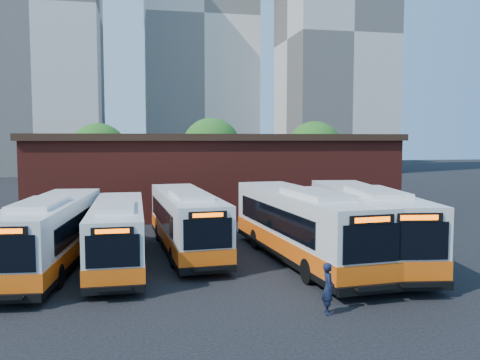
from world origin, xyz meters
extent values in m
plane|color=black|center=(0.00, 0.00, 0.00)|extent=(220.00, 220.00, 0.00)
cube|color=silver|center=(-10.22, 2.65, 1.75)|extent=(3.73, 12.02, 2.81)
cube|color=#F25B0F|center=(-10.22, 2.65, 0.94)|extent=(3.79, 12.08, 0.69)
cube|color=black|center=(-10.22, 2.65, 0.44)|extent=(3.78, 12.07, 0.25)
cube|color=black|center=(-10.84, -3.26, 2.02)|extent=(2.13, 0.28, 1.33)
cube|color=black|center=(-10.85, -3.27, 2.84)|extent=(1.67, 0.23, 0.32)
cube|color=#FF5905|center=(-10.85, -3.31, 2.84)|extent=(1.33, 0.16, 0.18)
cube|color=black|center=(-10.85, -3.32, 0.44)|extent=(2.51, 0.40, 0.32)
cube|color=black|center=(-10.87, -3.55, 0.54)|extent=(1.46, 0.52, 0.06)
cube|color=black|center=(-10.89, -3.72, 0.61)|extent=(1.43, 0.19, 0.18)
cube|color=black|center=(-11.46, 3.17, 2.02)|extent=(1.01, 9.18, 1.03)
cube|color=black|center=(-8.91, 2.91, 2.02)|extent=(1.01, 9.18, 1.03)
cube|color=silver|center=(-10.38, 1.18, 3.25)|extent=(2.13, 4.30, 0.22)
cylinder|color=black|center=(-9.44, -0.80, 0.49)|extent=(0.42, 1.01, 0.99)
cylinder|color=black|center=(-11.03, 5.90, 0.49)|extent=(0.42, 1.01, 0.99)
cylinder|color=black|center=(-8.76, 5.67, 0.49)|extent=(0.42, 1.01, 0.99)
cube|color=silver|center=(-7.17, 2.65, 1.62)|extent=(2.34, 10.97, 2.61)
cube|color=#F25B0F|center=(-7.17, 2.65, 0.87)|extent=(2.38, 11.02, 0.64)
cube|color=black|center=(-7.17, 2.65, 0.41)|extent=(2.37, 11.01, 0.23)
cube|color=black|center=(-7.17, -2.87, 1.87)|extent=(1.98, 0.06, 1.23)
cube|color=black|center=(-7.17, -2.88, 2.63)|extent=(1.55, 0.06, 0.29)
cube|color=#FF5905|center=(-7.17, -2.91, 2.63)|extent=(1.23, 0.02, 0.16)
cube|color=black|center=(-7.17, -2.92, 0.41)|extent=(2.33, 0.13, 0.29)
cube|color=black|center=(-7.17, -3.13, 0.50)|extent=(1.33, 0.35, 0.05)
cube|color=black|center=(-7.17, -3.30, 0.57)|extent=(1.33, 0.04, 0.16)
cube|color=black|center=(-8.36, 3.01, 1.87)|extent=(0.05, 8.56, 0.96)
cube|color=black|center=(-5.98, 3.01, 1.87)|extent=(0.05, 8.56, 0.96)
cube|color=silver|center=(-7.17, 1.28, 3.02)|extent=(1.59, 3.84, 0.20)
cylinder|color=black|center=(-8.23, -0.46, 0.46)|extent=(0.29, 0.91, 0.91)
cylinder|color=black|center=(-6.11, -0.46, 0.46)|extent=(0.29, 0.91, 0.91)
cylinder|color=black|center=(-8.22, 5.57, 0.46)|extent=(0.29, 0.91, 0.91)
cylinder|color=black|center=(-6.11, 5.57, 0.46)|extent=(0.29, 0.91, 0.91)
cube|color=silver|center=(-3.68, 5.07, 1.73)|extent=(3.21, 11.85, 2.78)
cube|color=#F25B0F|center=(-3.68, 5.07, 0.93)|extent=(3.26, 11.90, 0.68)
cube|color=black|center=(-3.68, 5.07, 0.44)|extent=(3.25, 11.89, 0.24)
cube|color=black|center=(-3.32, -0.81, 2.00)|extent=(2.12, 0.19, 1.32)
cube|color=black|center=(-3.32, -0.82, 2.81)|extent=(1.66, 0.16, 0.31)
cube|color=#FF5905|center=(-3.31, -0.85, 2.81)|extent=(1.32, 0.10, 0.18)
cube|color=black|center=(-3.31, -0.87, 0.44)|extent=(2.49, 0.29, 0.31)
cube|color=black|center=(-3.30, -1.09, 0.54)|extent=(1.44, 0.46, 0.06)
cube|color=black|center=(-3.29, -1.27, 0.61)|extent=(1.42, 0.13, 0.18)
cube|color=black|center=(-4.97, 5.38, 2.00)|extent=(0.61, 9.12, 1.03)
cube|color=black|center=(-2.44, 5.53, 2.00)|extent=(0.61, 9.12, 1.03)
cube|color=silver|center=(-3.59, 3.60, 3.22)|extent=(1.94, 4.20, 0.21)
cylinder|color=black|center=(-4.60, 1.68, 0.49)|extent=(0.37, 0.99, 0.98)
cylinder|color=black|center=(-2.35, 1.82, 0.49)|extent=(0.37, 0.99, 0.98)
cylinder|color=black|center=(-5.00, 8.11, 0.49)|extent=(0.37, 0.99, 0.98)
cylinder|color=black|center=(-2.75, 8.25, 0.49)|extent=(0.37, 0.99, 0.98)
cube|color=silver|center=(1.66, 1.50, 1.90)|extent=(3.75, 13.03, 3.05)
cube|color=#F25B0F|center=(1.66, 1.50, 1.02)|extent=(3.81, 13.09, 0.75)
cube|color=black|center=(1.66, 1.50, 0.48)|extent=(3.80, 13.08, 0.27)
cube|color=black|center=(2.17, -4.94, 2.20)|extent=(2.32, 0.25, 1.45)
cube|color=black|center=(2.17, -4.95, 3.09)|extent=(1.82, 0.21, 0.34)
cube|color=#FF5905|center=(2.18, -4.99, 3.09)|extent=(1.44, 0.14, 0.19)
cube|color=black|center=(2.18, -5.00, 0.48)|extent=(2.74, 0.37, 0.34)
cube|color=black|center=(2.20, -5.25, 0.59)|extent=(1.58, 0.53, 0.06)
cube|color=black|center=(2.21, -5.44, 0.66)|extent=(1.55, 0.17, 0.19)
cube|color=black|center=(0.23, 1.82, 2.20)|extent=(0.86, 10.00, 1.13)
cube|color=black|center=(3.01, 2.04, 2.20)|extent=(0.86, 10.00, 1.13)
cube|color=silver|center=(1.78, -0.10, 3.54)|extent=(2.21, 4.63, 0.24)
cylinder|color=black|center=(0.71, -2.23, 0.54)|extent=(0.43, 1.10, 1.07)
cylinder|color=black|center=(3.18, -2.03, 0.54)|extent=(0.43, 1.10, 1.07)
cylinder|color=black|center=(0.15, 4.82, 0.54)|extent=(0.43, 1.10, 1.07)
cylinder|color=black|center=(2.61, 5.02, 0.54)|extent=(0.43, 1.10, 1.07)
cube|color=silver|center=(4.99, 1.53, 1.91)|extent=(4.50, 13.16, 3.07)
cube|color=#F25B0F|center=(4.99, 1.53, 1.02)|extent=(4.56, 13.22, 0.75)
cube|color=black|center=(4.99, 1.53, 0.48)|extent=(4.55, 13.21, 0.27)
cube|color=black|center=(4.10, -4.90, 2.21)|extent=(2.32, 0.39, 1.45)
cube|color=black|center=(4.09, -4.91, 3.10)|extent=(1.82, 0.32, 0.34)
cube|color=#FF5905|center=(4.09, -4.95, 3.10)|extent=(1.44, 0.22, 0.19)
cube|color=black|center=(4.09, -4.96, 0.48)|extent=(2.74, 0.53, 0.34)
cube|color=black|center=(4.05, -5.21, 0.59)|extent=(1.60, 0.62, 0.06)
cube|color=black|center=(4.03, -5.40, 0.67)|extent=(1.55, 0.26, 0.19)
cube|color=black|center=(3.66, 2.15, 2.21)|extent=(1.44, 9.98, 1.13)
cube|color=black|center=(6.43, 1.76, 2.21)|extent=(1.44, 9.98, 1.13)
cube|color=silver|center=(4.77, -0.07, 3.55)|extent=(2.47, 4.73, 0.24)
cylinder|color=black|center=(3.25, -1.92, 0.54)|extent=(0.49, 1.11, 1.08)
cylinder|color=black|center=(5.72, -2.27, 0.54)|extent=(0.49, 1.11, 1.08)
cylinder|color=black|center=(4.23, 5.11, 0.54)|extent=(0.49, 1.11, 1.08)
cylinder|color=black|center=(6.70, 4.76, 0.54)|extent=(0.49, 1.11, 1.08)
imported|color=black|center=(0.16, -5.84, 0.90)|extent=(0.54, 0.72, 1.79)
cube|color=maroon|center=(0.00, 20.00, 3.00)|extent=(28.00, 12.00, 6.00)
cube|color=black|center=(0.00, 20.00, 6.15)|extent=(28.60, 12.60, 0.50)
cube|color=black|center=(3.00, 13.97, 1.20)|extent=(1.20, 0.08, 2.40)
cylinder|color=#382314|center=(-10.00, 32.00, 1.35)|extent=(0.36, 0.36, 2.70)
sphere|color=#185618|center=(-10.00, 32.00, 4.65)|extent=(6.00, 6.00, 6.00)
cylinder|color=#382314|center=(2.00, 34.00, 1.48)|extent=(0.36, 0.36, 2.95)
sphere|color=#185618|center=(2.00, 34.00, 5.08)|extent=(6.56, 6.56, 6.56)
cylinder|color=#382314|center=(13.00, 31.00, 1.40)|extent=(0.36, 0.36, 2.81)
sphere|color=#185618|center=(13.00, 31.00, 4.84)|extent=(6.24, 6.24, 6.24)
cube|color=beige|center=(-22.00, 72.00, 27.50)|extent=(20.00, 18.00, 55.00)
cube|color=silver|center=(7.00, 86.00, 30.00)|extent=(22.00, 20.00, 60.00)
cube|color=beige|center=(30.00, 68.00, 24.00)|extent=(18.00, 18.00, 48.00)
camera|label=1|loc=(-6.29, -21.99, 6.04)|focal=38.00mm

